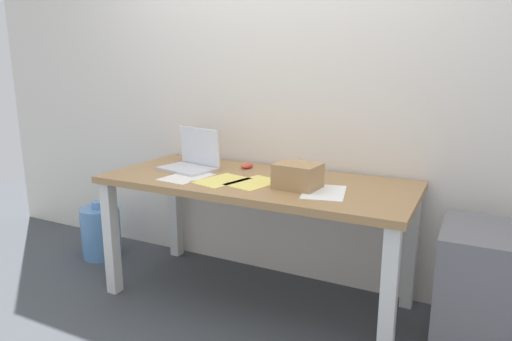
{
  "coord_description": "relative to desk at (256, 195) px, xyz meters",
  "views": [
    {
      "loc": [
        1.13,
        -2.23,
        1.38
      ],
      "look_at": [
        0.0,
        0.0,
        0.8
      ],
      "focal_mm": 31.48,
      "sensor_mm": 36.0,
      "label": 1
    }
  ],
  "objects": [
    {
      "name": "water_cooler_jug",
      "position": [
        -1.31,
        0.05,
        -0.46
      ],
      "size": [
        0.28,
        0.28,
        0.42
      ],
      "color": "#598CC6",
      "rests_on": "ground"
    },
    {
      "name": "paper_sheet_front_right",
      "position": [
        0.44,
        -0.1,
        0.1
      ],
      "size": [
        0.27,
        0.33,
        0.0
      ],
      "primitive_type": "cube",
      "rotation": [
        0.0,
        0.0,
        0.21
      ],
      "color": "white",
      "rests_on": "desk"
    },
    {
      "name": "cardboard_box",
      "position": [
        0.28,
        -0.08,
        0.16
      ],
      "size": [
        0.24,
        0.2,
        0.13
      ],
      "primitive_type": "cube",
      "rotation": [
        0.0,
        0.0,
        -0.1
      ],
      "color": "tan",
      "rests_on": "desk"
    },
    {
      "name": "back_wall",
      "position": [
        0.0,
        0.44,
        0.65
      ],
      "size": [
        5.2,
        0.08,
        2.6
      ],
      "primitive_type": "cube",
      "color": "silver",
      "rests_on": "ground"
    },
    {
      "name": "desk",
      "position": [
        0.0,
        0.0,
        0.0
      ],
      "size": [
        1.78,
        0.76,
        0.75
      ],
      "color": "#A37A4C",
      "rests_on": "ground"
    },
    {
      "name": "beer_bottle",
      "position": [
        -0.62,
        0.22,
        0.19
      ],
      "size": [
        0.07,
        0.07,
        0.24
      ],
      "color": "#47280F",
      "rests_on": "desk"
    },
    {
      "name": "paper_sheet_front_left",
      "position": [
        -0.38,
        -0.15,
        0.1
      ],
      "size": [
        0.24,
        0.32,
        0.0
      ],
      "primitive_type": "cube",
      "rotation": [
        0.0,
        0.0,
        -0.11
      ],
      "color": "white",
      "rests_on": "desk"
    },
    {
      "name": "computer_mouse",
      "position": [
        -0.18,
        0.22,
        0.11
      ],
      "size": [
        0.08,
        0.11,
        0.03
      ],
      "primitive_type": "ellipsoid",
      "rotation": [
        0.0,
        0.0,
        -0.21
      ],
      "color": "#D84C38",
      "rests_on": "desk"
    },
    {
      "name": "paper_sheet_center",
      "position": [
        0.03,
        -0.09,
        0.1
      ],
      "size": [
        0.28,
        0.34,
        0.0
      ],
      "primitive_type": "cube",
      "rotation": [
        0.0,
        0.0,
        -0.27
      ],
      "color": "#F4E06B",
      "rests_on": "desk"
    },
    {
      "name": "filing_cabinet",
      "position": [
        1.21,
        -0.03,
        -0.33
      ],
      "size": [
        0.4,
        0.48,
        0.66
      ],
      "primitive_type": "cube",
      "color": "slate",
      "rests_on": "ground"
    },
    {
      "name": "ground_plane",
      "position": [
        0.0,
        0.0,
        -0.65
      ],
      "size": [
        8.0,
        8.0,
        0.0
      ],
      "primitive_type": "plane",
      "color": "#42474C"
    },
    {
      "name": "paper_yellow_folder",
      "position": [
        -0.16,
        -0.12,
        0.1
      ],
      "size": [
        0.28,
        0.34,
        0.0
      ],
      "primitive_type": "cube",
      "rotation": [
        0.0,
        0.0,
        -0.26
      ],
      "color": "#F4E06B",
      "rests_on": "desk"
    },
    {
      "name": "laptop_left",
      "position": [
        -0.47,
        0.04,
        0.15
      ],
      "size": [
        0.38,
        0.31,
        0.25
      ],
      "color": "silver",
      "rests_on": "desk"
    }
  ]
}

